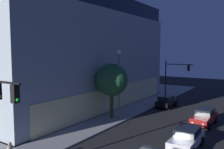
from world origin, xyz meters
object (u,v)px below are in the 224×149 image
modern_building (51,53)px  street_lamp_sidewalk (119,76)px  sidewalk_tree (112,80)px  car_red (204,117)px  car_white (187,138)px  traffic_light_far_corner (174,74)px  car_black (166,101)px

modern_building → street_lamp_sidewalk: bearing=-104.6°
sidewalk_tree → car_red: 10.90m
street_lamp_sidewalk → car_white: size_ratio=1.73×
traffic_light_far_corner → sidewalk_tree: (-14.30, 2.49, 0.30)m
modern_building → traffic_light_far_corner: (10.59, -16.38, -3.38)m
modern_building → car_white: modern_building is taller
modern_building → street_lamp_sidewalk: (-3.91, -15.00, -2.56)m
car_red → car_black: 8.45m
car_red → car_black: (5.58, 6.35, -0.04)m
modern_building → car_white: 25.91m
traffic_light_far_corner → sidewalk_tree: sidewalk_tree is taller
modern_building → sidewalk_tree: modern_building is taller
traffic_light_far_corner → car_black: 6.33m
sidewalk_tree → car_black: bearing=-20.0°
modern_building → car_white: (-7.69, -23.79, -6.80)m
street_lamp_sidewalk → car_black: size_ratio=1.92×
street_lamp_sidewalk → sidewalk_tree: (0.20, 1.11, -0.52)m
modern_building → sidewalk_tree: bearing=-105.0°
sidewalk_tree → car_black: sidewalk_tree is taller
sidewalk_tree → car_black: 10.32m
street_lamp_sidewalk → car_white: bearing=-113.3°
car_black → street_lamp_sidewalk: bearing=166.7°
traffic_light_far_corner → street_lamp_sidewalk: 14.58m
modern_building → car_red: modern_building is taller
traffic_light_far_corner → car_red: 13.42m
traffic_light_far_corner → modern_building: bearing=122.9°
car_black → car_white: bearing=-153.1°
modern_building → street_lamp_sidewalk: 15.71m
street_lamp_sidewalk → car_red: size_ratio=1.63×
car_white → car_black: (13.01, 6.60, -0.01)m
modern_building → car_black: modern_building is taller
car_black → car_red: bearing=-131.3°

